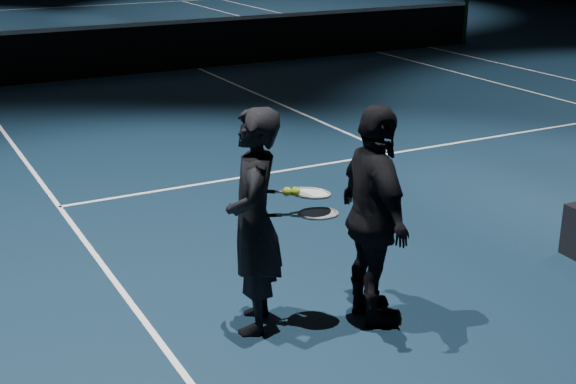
% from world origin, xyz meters
% --- Properties ---
extents(floor, '(36.00, 36.00, 0.00)m').
position_xyz_m(floor, '(0.00, 0.00, 0.00)').
color(floor, '#0C222E').
rests_on(floor, ground).
extents(court_lines, '(10.98, 23.78, 0.01)m').
position_xyz_m(court_lines, '(0.00, 0.00, 0.00)').
color(court_lines, white).
rests_on(court_lines, floor).
extents(net_post_right, '(0.10, 0.10, 1.10)m').
position_xyz_m(net_post_right, '(6.40, 0.00, 0.55)').
color(net_post_right, black).
rests_on(net_post_right, floor).
extents(net_mesh, '(12.80, 0.02, 0.86)m').
position_xyz_m(net_mesh, '(0.00, 0.00, 0.45)').
color(net_mesh, black).
rests_on(net_mesh, floor).
extents(net_tape, '(12.80, 0.03, 0.07)m').
position_xyz_m(net_tape, '(0.00, 0.00, 0.92)').
color(net_tape, white).
rests_on(net_tape, net_mesh).
extents(player_a, '(0.62, 0.70, 1.62)m').
position_xyz_m(player_a, '(-3.41, -9.56, 0.81)').
color(player_a, black).
rests_on(player_a, floor).
extents(player_b, '(0.54, 1.00, 1.62)m').
position_xyz_m(player_b, '(-2.62, -9.87, 0.81)').
color(player_b, black).
rests_on(player_b, floor).
extents(racket_lower, '(0.71, 0.45, 0.03)m').
position_xyz_m(racket_lower, '(-2.99, -9.72, 0.85)').
color(racket_lower, black).
rests_on(racket_lower, player_a).
extents(racket_upper, '(0.71, 0.41, 0.10)m').
position_xyz_m(racket_upper, '(-3.02, -9.67, 0.99)').
color(racket_upper, black).
rests_on(racket_upper, player_b).
extents(tennis_balls, '(0.12, 0.10, 0.12)m').
position_xyz_m(tennis_balls, '(-3.17, -9.65, 1.03)').
color(tennis_balls, yellow).
rests_on(tennis_balls, racket_upper).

